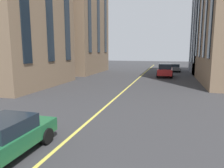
{
  "coord_description": "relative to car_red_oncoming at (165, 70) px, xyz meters",
  "views": [
    {
      "loc": [
        3.28,
        -3.99,
        3.67
      ],
      "look_at": [
        16.11,
        -0.42,
        1.53
      ],
      "focal_mm": 33.12,
      "sensor_mm": 36.0,
      "label": 1
    }
  ],
  "objects": [
    {
      "name": "lane_centre_line",
      "position": [
        -13.57,
        3.41,
        -0.96
      ],
      "size": [
        80.0,
        0.16,
        0.01
      ],
      "color": "#D8C64C",
      "rests_on": "ground_plane"
    },
    {
      "name": "car_red_oncoming",
      "position": [
        0.0,
        0.0,
        0.0
      ],
      "size": [
        4.7,
        2.14,
        1.88
      ],
      "color": "#B21E1E",
      "rests_on": "ground_plane"
    },
    {
      "name": "car_green_trailing",
      "position": [
        -24.9,
        4.87,
        -0.27
      ],
      "size": [
        4.4,
        1.95,
        1.37
      ],
      "color": "#1E6038",
      "rests_on": "ground_plane"
    },
    {
      "name": "car_grey_parked_a",
      "position": [
        8.59,
        -1.49,
        -0.27
      ],
      "size": [
        4.4,
        1.95,
        1.37
      ],
      "color": "slate",
      "rests_on": "ground_plane"
    }
  ]
}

